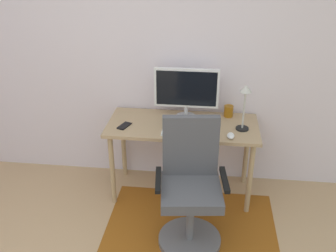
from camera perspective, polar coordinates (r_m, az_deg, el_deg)
name	(u,v)px	position (r m, az deg, el deg)	size (l,w,h in m)	color
wall_back	(134,46)	(3.55, -5.08, 11.76)	(6.00, 0.10, 2.60)	silver
area_rug	(190,233)	(3.29, 3.30, -15.53)	(1.41, 1.16, 0.01)	#8F4D15
desk	(183,132)	(3.40, 2.16, -0.96)	(1.31, 0.58, 0.72)	tan
monitor	(186,90)	(3.39, 2.74, 5.39)	(0.57, 0.18, 0.46)	#B2B2B7
keyboard	(188,133)	(3.20, 2.91, -1.01)	(0.43, 0.13, 0.02)	white
computer_mouse	(231,136)	(3.17, 9.25, -1.42)	(0.06, 0.10, 0.03)	white
coffee_cup	(229,111)	(3.52, 8.94, 2.18)	(0.08, 0.08, 0.10)	#925710
cell_phone	(124,126)	(3.34, -6.48, 0.03)	(0.07, 0.14, 0.01)	black
desk_lamp	(245,100)	(3.22, 11.29, 3.80)	(0.11, 0.11, 0.40)	black
office_chair	(190,194)	(2.98, 3.33, -9.95)	(0.56, 0.49, 1.02)	slate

